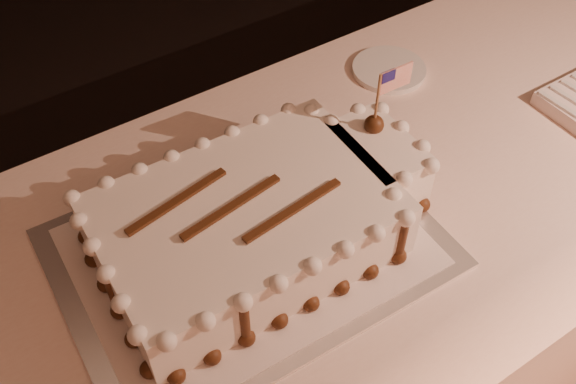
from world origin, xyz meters
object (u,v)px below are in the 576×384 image
banquet_table (355,297)px  sheet_cake (263,217)px  side_plate (389,70)px  cake_board (248,248)px

banquet_table → sheet_cake: bearing=-179.1°
sheet_cake → side_plate: 0.53m
banquet_table → side_plate: (0.24, 0.24, 0.38)m
banquet_table → sheet_cake: sheet_cake is taller
cake_board → sheet_cake: (0.03, -0.00, 0.06)m
cake_board → sheet_cake: sheet_cake is taller
sheet_cake → banquet_table: bearing=0.9°
banquet_table → sheet_cake: 0.50m
banquet_table → cake_board: size_ratio=3.97×
cake_board → side_plate: bearing=27.6°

